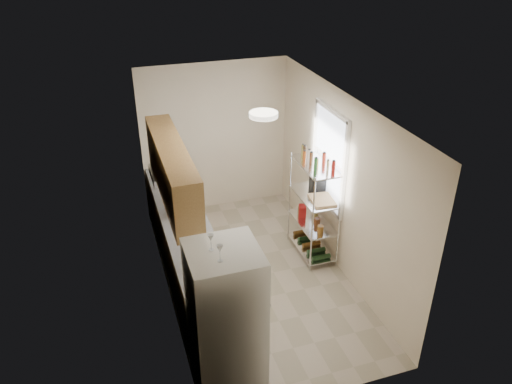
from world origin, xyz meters
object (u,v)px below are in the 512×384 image
(rice_cooker, at_px, (177,208))
(cutting_board, at_px, (322,200))
(frying_pan_large, at_px, (176,202))
(refrigerator, at_px, (226,320))
(espresso_machine, at_px, (318,180))

(rice_cooker, bearing_deg, cutting_board, -12.69)
(frying_pan_large, xyz_separation_m, cutting_board, (1.98, -0.79, 0.10))
(rice_cooker, relative_size, cutting_board, 0.62)
(frying_pan_large, bearing_deg, rice_cooker, -82.14)
(rice_cooker, distance_m, frying_pan_large, 0.35)
(refrigerator, relative_size, espresso_machine, 6.10)
(frying_pan_large, relative_size, cutting_board, 0.62)
(cutting_board, bearing_deg, refrigerator, -137.04)
(rice_cooker, xyz_separation_m, frying_pan_large, (0.03, 0.33, -0.08))
(cutting_board, bearing_deg, espresso_machine, 76.36)
(rice_cooker, height_order, espresso_machine, espresso_machine)
(rice_cooker, distance_m, cutting_board, 2.06)
(frying_pan_large, distance_m, espresso_machine, 2.13)
(refrigerator, xyz_separation_m, cutting_board, (1.92, 1.78, 0.15))
(refrigerator, bearing_deg, espresso_machine, 47.10)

